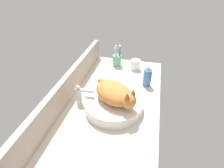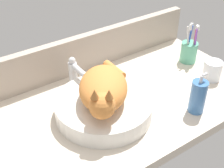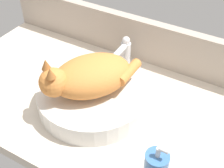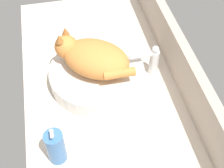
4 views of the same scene
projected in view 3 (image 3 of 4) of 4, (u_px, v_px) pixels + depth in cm
name	position (u px, v px, depth cm)	size (l,w,h in cm)	color
ground_plane	(110.00, 109.00, 103.78)	(122.50, 61.04, 4.00)	beige
backsplash_panel	(149.00, 42.00, 115.88)	(122.50, 3.60, 16.69)	#AD9E8E
sink_basin	(93.00, 97.00, 100.57)	(35.75, 35.75, 6.62)	silver
cat	(88.00, 76.00, 94.16)	(28.25, 30.23, 14.00)	orange
faucet	(124.00, 53.00, 111.97)	(3.60, 11.81, 13.60)	silver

